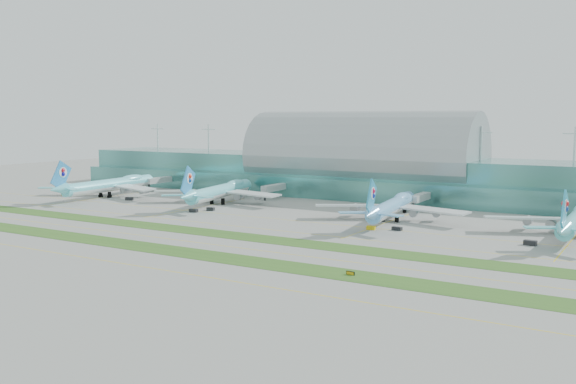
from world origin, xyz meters
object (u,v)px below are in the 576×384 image
Objects in this scene: airliner_c at (393,205)px; taxiway_sign_east at (350,273)px; terminal at (362,168)px; airliner_d at (576,219)px; airliner_a at (111,184)px; airliner_b at (221,190)px.

taxiway_sign_east is (23.87, -88.19, -5.38)m from airliner_c.
airliner_c is at bearing -57.09° from terminal.
airliner_c is (44.23, -68.35, -8.34)m from terminal.
airliner_c is at bearing -179.34° from airliner_d.
airliner_b is at bearing 2.87° from airliner_a.
airliner_d is (110.03, -67.55, -8.45)m from terminal.
airliner_a is (-107.22, -70.28, -7.96)m from terminal.
airliner_b is 153.45m from airliner_d.
airliner_a reaches higher than airliner_c.
airliner_b is (-43.33, -62.42, -8.08)m from terminal.
airliner_d is at bearing -3.43° from airliner_a.
terminal reaches higher than airliner_c.
terminal reaches higher than airliner_d.
terminal is at bearing 29.10° from airliner_a.
terminal reaches higher than airliner_b.
airliner_b reaches higher than airliner_d.
airliner_c is 65.80m from airliner_d.
airliner_c is (151.45, 1.93, -0.38)m from airliner_a.
taxiway_sign_east is at bearing -51.62° from airliner_b.
terminal is 129.39m from airliner_d.
terminal is 128.45m from airliner_a.
airliner_a is 217.27m from airliner_d.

